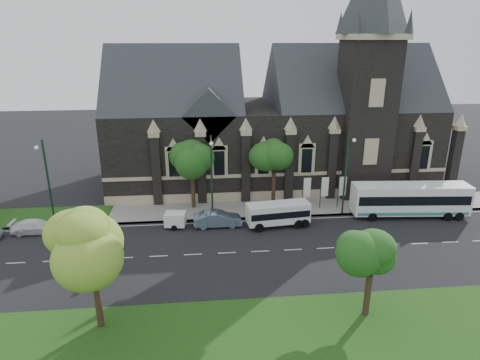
{
  "coord_description": "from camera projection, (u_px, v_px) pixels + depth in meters",
  "views": [
    {
      "loc": [
        -5.03,
        -32.78,
        18.2
      ],
      "look_at": [
        -1.23,
        6.0,
        4.75
      ],
      "focal_mm": 31.12,
      "sensor_mm": 36.0,
      "label": 1
    }
  ],
  "objects": [
    {
      "name": "car_far_red",
      "position": [
        85.0,
        225.0,
        40.96
      ],
      "size": [
        3.9,
        1.62,
        1.32
      ],
      "primitive_type": "imported",
      "rotation": [
        0.0,
        0.0,
        1.59
      ],
      "color": "maroon",
      "rests_on": "ground"
    },
    {
      "name": "tour_coach",
      "position": [
        410.0,
        199.0,
        43.99
      ],
      "size": [
        12.32,
        3.6,
        3.55
      ],
      "rotation": [
        0.0,
        0.0,
        -0.08
      ],
      "color": "white",
      "rests_on": "ground"
    },
    {
      "name": "tree_walk_right",
      "position": [
        276.0,
        156.0,
        45.71
      ],
      "size": [
        4.08,
        4.08,
        7.8
      ],
      "color": "black",
      "rests_on": "ground"
    },
    {
      "name": "sedan",
      "position": [
        218.0,
        219.0,
        41.95
      ],
      "size": [
        4.89,
        1.81,
        1.6
      ],
      "primitive_type": "imported",
      "rotation": [
        0.0,
        0.0,
        1.59
      ],
      "color": "slate",
      "rests_on": "ground"
    },
    {
      "name": "tree_park_east",
      "position": [
        374.0,
        253.0,
        27.53
      ],
      "size": [
        3.4,
        3.4,
        6.28
      ],
      "color": "black",
      "rests_on": "ground"
    },
    {
      "name": "shuttle_bus",
      "position": [
        278.0,
        213.0,
        41.83
      ],
      "size": [
        6.49,
        2.89,
        2.43
      ],
      "rotation": [
        0.0,
        0.0,
        0.11
      ],
      "color": "white",
      "rests_on": "ground"
    },
    {
      "name": "ground",
      "position": [
        260.0,
        251.0,
        37.24
      ],
      "size": [
        160.0,
        160.0,
        0.0
      ],
      "primitive_type": "plane",
      "color": "black",
      "rests_on": "ground"
    },
    {
      "name": "banner_flag_right",
      "position": [
        341.0,
        188.0,
        45.88
      ],
      "size": [
        0.9,
        0.1,
        4.0
      ],
      "color": "#15301E",
      "rests_on": "ground"
    },
    {
      "name": "street_lamp_mid",
      "position": [
        212.0,
        174.0,
        41.88
      ],
      "size": [
        0.36,
        1.88,
        9.0
      ],
      "color": "#15301E",
      "rests_on": "ground"
    },
    {
      "name": "street_lamp_far",
      "position": [
        47.0,
        179.0,
        40.4
      ],
      "size": [
        0.36,
        1.88,
        9.0
      ],
      "color": "#15301E",
      "rests_on": "ground"
    },
    {
      "name": "museum",
      "position": [
        280.0,
        120.0,
        52.71
      ],
      "size": [
        40.0,
        17.7,
        29.9
      ],
      "color": "black",
      "rests_on": "ground"
    },
    {
      "name": "box_trailer",
      "position": [
        175.0,
        219.0,
        41.66
      ],
      "size": [
        3.01,
        1.78,
        1.57
      ],
      "rotation": [
        0.0,
        0.0,
        -0.13
      ],
      "color": "white",
      "rests_on": "ground"
    },
    {
      "name": "street_lamp_near",
      "position": [
        346.0,
        170.0,
        43.17
      ],
      "size": [
        0.36,
        1.88,
        9.0
      ],
      "color": "#15301E",
      "rests_on": "ground"
    },
    {
      "name": "sidewalk",
      "position": [
        248.0,
        209.0,
        46.15
      ],
      "size": [
        80.0,
        5.0,
        0.15
      ],
      "primitive_type": "cube",
      "color": "gray",
      "rests_on": "ground"
    },
    {
      "name": "car_far_white",
      "position": [
        36.0,
        227.0,
        40.55
      ],
      "size": [
        4.59,
        1.92,
        1.32
      ],
      "primitive_type": "imported",
      "rotation": [
        0.0,
        0.0,
        1.56
      ],
      "color": "white",
      "rests_on": "ground"
    },
    {
      "name": "tree_park_near",
      "position": [
        95.0,
        237.0,
        25.81
      ],
      "size": [
        4.42,
        4.42,
        8.56
      ],
      "color": "black",
      "rests_on": "ground"
    },
    {
      "name": "banner_flag_center",
      "position": [
        323.0,
        189.0,
        45.69
      ],
      "size": [
        0.9,
        0.1,
        4.0
      ],
      "color": "#15301E",
      "rests_on": "ground"
    },
    {
      "name": "tree_walk_left",
      "position": [
        194.0,
        159.0,
        44.9
      ],
      "size": [
        3.91,
        3.91,
        7.64
      ],
      "color": "black",
      "rests_on": "ground"
    },
    {
      "name": "banner_flag_left",
      "position": [
        306.0,
        189.0,
        45.51
      ],
      "size": [
        0.9,
        0.1,
        4.0
      ],
      "color": "#15301E",
      "rests_on": "ground"
    }
  ]
}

